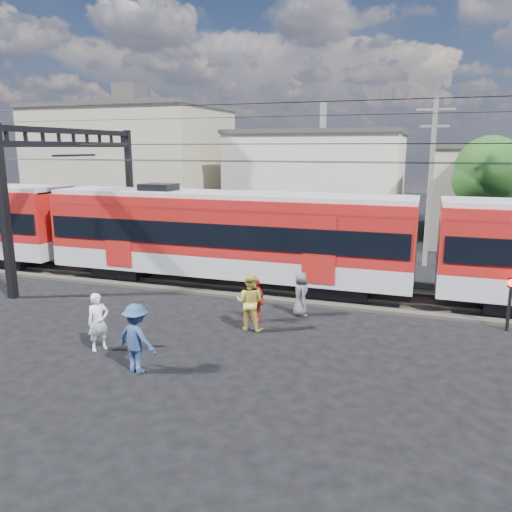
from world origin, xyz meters
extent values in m
plane|color=black|center=(0.00, 0.00, 0.00)|extent=(120.00, 120.00, 0.00)
cube|color=#2D2823|center=(0.00, 8.00, 0.06)|extent=(70.00, 3.40, 0.12)
cube|color=#59544C|center=(0.00, 7.25, 0.18)|extent=(70.00, 0.12, 0.12)
cube|color=#59544C|center=(0.00, 8.75, 0.18)|extent=(70.00, 0.12, 0.12)
cube|color=black|center=(-14.08, 8.00, 0.35)|extent=(2.40, 2.20, 0.70)
cube|color=black|center=(-7.52, 8.00, 0.35)|extent=(2.40, 2.20, 0.70)
cube|color=black|center=(2.72, 8.00, 0.35)|extent=(2.40, 2.20, 0.70)
cube|color=#ACAFB4|center=(-2.40, 8.00, 1.15)|extent=(16.00, 3.00, 0.90)
cube|color=maroon|center=(-2.40, 8.00, 2.80)|extent=(16.00, 3.00, 2.40)
cube|color=black|center=(-2.40, 8.00, 2.55)|extent=(15.68, 3.08, 0.95)
cube|color=#ACAFB4|center=(-2.40, 8.00, 4.05)|extent=(16.00, 2.60, 0.25)
cube|color=black|center=(-10.00, 3.50, 3.50)|extent=(0.30, 0.30, 7.00)
cube|color=black|center=(-10.00, 12.50, 3.50)|extent=(0.30, 0.30, 7.00)
cube|color=black|center=(-10.00, 8.00, 6.80)|extent=(0.25, 9.30, 0.25)
cube|color=black|center=(-10.00, 8.00, 6.20)|extent=(0.25, 9.30, 0.25)
cylinder|color=black|center=(0.00, 7.30, 5.50)|extent=(70.00, 0.03, 0.03)
cylinder|color=black|center=(0.00, 8.70, 5.50)|extent=(70.00, 0.03, 0.03)
cylinder|color=black|center=(0.00, 7.30, 6.20)|extent=(70.00, 0.03, 0.03)
cylinder|color=black|center=(0.00, 8.70, 6.20)|extent=(70.00, 0.03, 0.03)
cylinder|color=black|center=(0.00, 4.50, 7.50)|extent=(70.00, 0.03, 0.03)
cylinder|color=black|center=(0.00, 11.50, 7.50)|extent=(70.00, 0.03, 0.03)
cube|color=gray|center=(-17.00, 24.00, 4.50)|extent=(14.00, 10.00, 9.00)
cube|color=#3F3D3A|center=(-17.00, 24.00, 9.15)|extent=(14.28, 10.20, 0.30)
cube|color=beige|center=(-2.00, 27.00, 3.50)|extent=(12.00, 12.00, 7.00)
cube|color=#3F3D3A|center=(-2.00, 27.00, 7.15)|extent=(12.24, 12.24, 0.30)
cylinder|color=slate|center=(6.00, 15.00, 4.25)|extent=(0.24, 0.24, 8.50)
cube|color=slate|center=(6.00, 15.00, 7.90)|extent=(1.80, 0.12, 0.12)
cube|color=slate|center=(6.00, 15.00, 7.10)|extent=(1.40, 0.12, 0.12)
cylinder|color=#382619|center=(9.00, 18.00, 1.96)|extent=(0.36, 0.36, 3.92)
sphere|color=#144617|center=(9.00, 18.00, 4.90)|extent=(3.64, 3.64, 3.64)
sphere|color=#144617|center=(9.60, 18.30, 4.20)|extent=(2.80, 2.80, 2.80)
imported|color=white|center=(-3.33, 0.08, 0.89)|extent=(0.73, 0.77, 1.78)
imported|color=gold|center=(0.46, 3.16, 0.98)|extent=(0.96, 0.75, 1.96)
imported|color=navy|center=(-1.38, -0.90, 0.98)|extent=(1.39, 1.00, 1.95)
imported|color=maroon|center=(0.40, 4.04, 0.78)|extent=(0.95, 0.87, 1.56)
imported|color=#535358|center=(1.72, 5.16, 0.82)|extent=(0.86, 0.95, 1.63)
cylinder|color=black|center=(8.71, 5.84, 0.86)|extent=(0.12, 0.12, 1.73)
sphere|color=#FF140C|center=(8.71, 5.84, 1.68)|extent=(0.27, 0.27, 0.27)
cube|color=black|center=(8.71, 5.84, 1.68)|extent=(0.24, 0.06, 0.34)
camera|label=1|loc=(5.81, -11.95, 6.05)|focal=35.00mm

